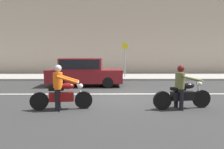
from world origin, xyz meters
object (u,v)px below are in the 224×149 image
at_px(motorcycle_with_rider_olive, 182,91).
at_px(parked_sedan_maroon, 84,72).
at_px(motorcycle_with_rider_orange_stripe, 61,91).
at_px(street_sign_post, 125,56).

height_order(motorcycle_with_rider_olive, parked_sedan_maroon, parked_sedan_maroon).
bearing_deg(motorcycle_with_rider_olive, parked_sedan_maroon, 129.14).
height_order(motorcycle_with_rider_orange_stripe, parked_sedan_maroon, parked_sedan_maroon).
relative_size(motorcycle_with_rider_orange_stripe, street_sign_post, 0.83).
relative_size(motorcycle_with_rider_orange_stripe, parked_sedan_maroon, 0.49).
bearing_deg(street_sign_post, parked_sedan_maroon, -127.17).
bearing_deg(parked_sedan_maroon, motorcycle_with_rider_orange_stripe, -91.40).
bearing_deg(parked_sedan_maroon, motorcycle_with_rider_olive, -50.86).
relative_size(motorcycle_with_rider_olive, street_sign_post, 0.83).
distance_m(motorcycle_with_rider_olive, street_sign_post, 9.17).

